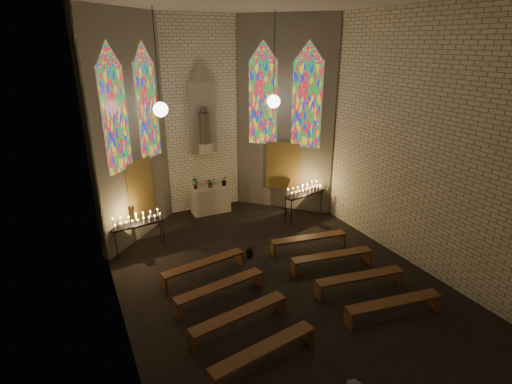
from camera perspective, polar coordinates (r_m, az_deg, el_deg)
floor at (r=10.93m, az=3.68°, el=-13.20°), size 12.00×12.00×0.00m
room at (r=12.33m, az=-3.76°, el=9.58°), size 8.22×12.43×7.00m
altar at (r=15.12m, az=-6.50°, el=-1.10°), size 1.40×0.60×1.00m
flower_vase_left at (r=14.75m, az=-8.69°, el=1.22°), size 0.23×0.16×0.44m
flower_vase_center at (r=14.85m, az=-6.50°, el=1.31°), size 0.38×0.35×0.37m
flower_vase_right at (r=14.99m, az=-4.55°, el=1.69°), size 0.28×0.26×0.43m
aisle_flower_pot at (r=12.09m, az=-0.96°, el=-8.28°), size 0.29×0.29×0.46m
votive_stand_left at (r=12.62m, az=-16.59°, el=-4.09°), size 1.58×0.54×1.14m
votive_stand_right at (r=14.44m, az=6.93°, el=0.06°), size 1.67×0.73×1.20m
pew_left_0 at (r=11.17m, az=-7.46°, el=-10.25°), size 2.42×0.70×0.46m
pew_right_0 at (r=12.49m, az=7.54°, el=-6.70°), size 2.42×0.70×0.46m
pew_left_1 at (r=10.21m, az=-5.20°, el=-13.43°), size 2.42×0.70×0.46m
pew_right_1 at (r=11.64m, az=10.81°, el=-9.10°), size 2.42×0.70×0.46m
pew_left_2 at (r=9.31m, az=-2.40°, el=-17.21°), size 2.42×0.70×0.46m
pew_right_2 at (r=10.86m, az=14.62°, el=-11.82°), size 2.42×0.70×0.46m
pew_left_3 at (r=8.48m, az=1.12°, el=-21.71°), size 2.42×0.70×0.46m
pew_right_3 at (r=10.15m, az=19.09°, el=-14.87°), size 2.42×0.70×0.46m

